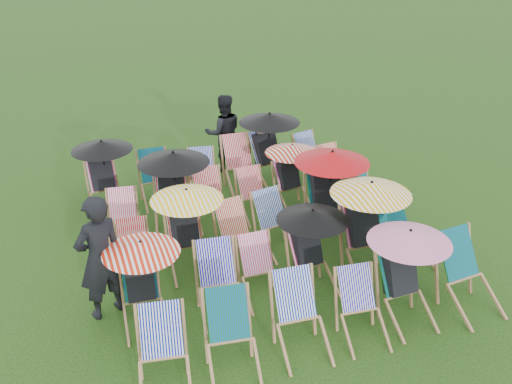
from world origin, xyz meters
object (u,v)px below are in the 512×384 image
object	(u,v)px
deckchair_5	(470,276)
deckchair_0	(163,357)
person_left	(100,258)
person_rear	(224,133)
deckchair_29	(313,157)

from	to	relation	value
deckchair_5	deckchair_0	bearing A→B (deg)	175.52
person_left	person_rear	distance (m)	4.92
deckchair_29	person_rear	xyz separation A→B (m)	(-1.54, 1.00, 0.38)
deckchair_5	deckchair_29	distance (m)	4.56
deckchair_29	person_rear	world-z (taller)	person_rear
deckchair_29	person_left	world-z (taller)	person_left
person_left	person_rear	world-z (taller)	person_left
deckchair_0	person_rear	distance (m)	6.09
person_left	person_rear	xyz separation A→B (m)	(2.99, 3.90, -0.08)
person_left	deckchair_5	bearing A→B (deg)	139.36
deckchair_5	person_left	distance (m)	4.91
deckchair_0	deckchair_5	bearing A→B (deg)	9.71
deckchair_5	person_rear	size ratio (longest dim) A/B	0.63
deckchair_0	deckchair_5	xyz separation A→B (m)	(4.19, -0.05, 0.05)
deckchair_5	person_left	world-z (taller)	person_left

